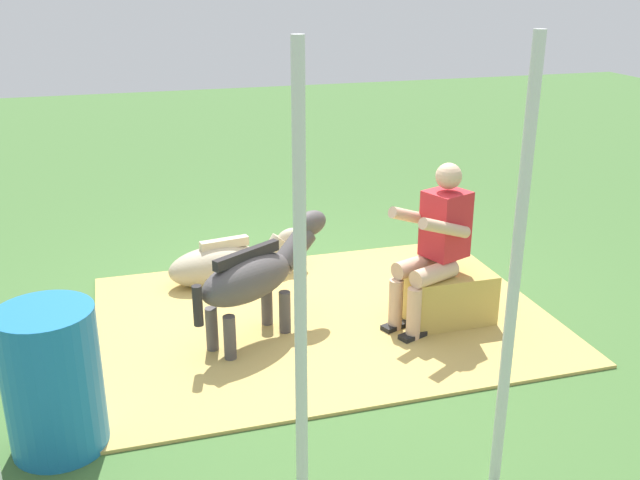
% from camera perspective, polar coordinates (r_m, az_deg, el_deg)
% --- Properties ---
extents(ground_plane, '(24.00, 24.00, 0.00)m').
position_cam_1_polar(ground_plane, '(6.16, -1.28, -5.17)').
color(ground_plane, '#426B33').
extents(hay_patch, '(3.57, 2.65, 0.02)m').
position_cam_1_polar(hay_patch, '(5.93, 0.33, -6.15)').
color(hay_patch, tan).
rests_on(hay_patch, ground).
extents(hay_bale, '(0.68, 0.48, 0.43)m').
position_cam_1_polar(hay_bale, '(5.91, 9.92, -4.35)').
color(hay_bale, tan).
rests_on(hay_bale, ground).
extents(person_seated, '(0.72, 0.56, 1.31)m').
position_cam_1_polar(person_seated, '(5.62, 8.99, -0.09)').
color(person_seated, '#D8AD8C').
rests_on(person_seated, ground).
extents(pony_standing, '(1.20, 0.86, 0.89)m').
position_cam_1_polar(pony_standing, '(5.43, -5.01, -2.78)').
color(pony_standing, '#4C4747').
rests_on(pony_standing, ground).
extents(pony_lying, '(1.36, 0.54, 0.42)m').
position_cam_1_polar(pony_lying, '(6.59, -7.29, -1.78)').
color(pony_lying, tan).
rests_on(pony_lying, ground).
extents(water_barrel, '(0.56, 0.56, 0.89)m').
position_cam_1_polar(water_barrel, '(4.54, -20.26, -10.29)').
color(water_barrel, '#1E72B2').
rests_on(water_barrel, ground).
extents(tent_pole_left, '(0.06, 0.06, 2.43)m').
position_cam_1_polar(tent_pole_left, '(3.74, 15.02, -3.19)').
color(tent_pole_left, silver).
rests_on(tent_pole_left, ground).
extents(tent_pole_mid, '(0.06, 0.06, 2.43)m').
position_cam_1_polar(tent_pole_mid, '(3.36, -1.54, -5.19)').
color(tent_pole_mid, silver).
rests_on(tent_pole_mid, ground).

